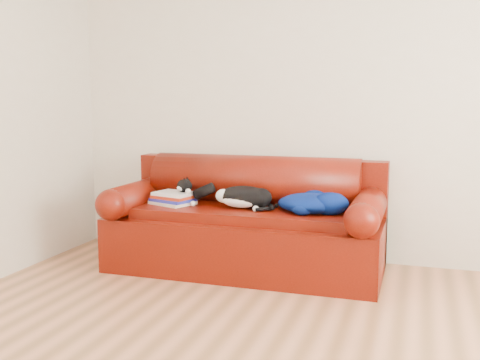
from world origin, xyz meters
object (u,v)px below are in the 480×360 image
at_px(sofa_base, 246,240).
at_px(cat, 243,198).
at_px(book_stack, 173,198).
at_px(blanket, 311,202).

height_order(sofa_base, cat, cat).
height_order(book_stack, cat, cat).
xyz_separation_m(book_stack, cat, (0.58, 0.01, 0.03)).
distance_m(book_stack, blanket, 1.11).
bearing_deg(cat, blanket, 3.69).
bearing_deg(book_stack, blanket, 2.05).
bearing_deg(blanket, book_stack, -177.95).
distance_m(sofa_base, blanket, 0.62).
relative_size(cat, blanket, 1.03).
distance_m(sofa_base, book_stack, 0.67).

